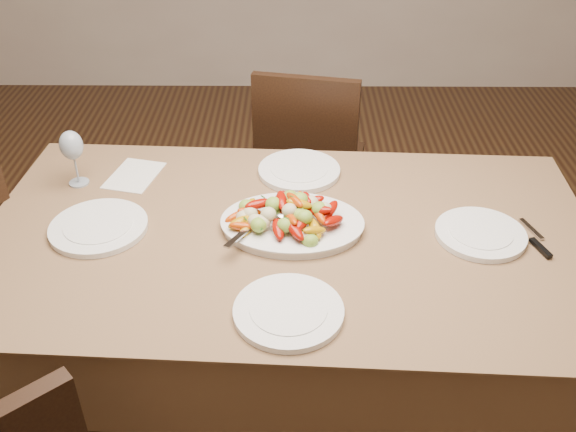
# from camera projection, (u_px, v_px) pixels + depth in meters

# --- Properties ---
(floor) EXTENTS (6.00, 6.00, 0.00)m
(floor) POSITION_uv_depth(u_px,v_px,m) (308.00, 422.00, 2.26)
(floor) COLOR #352010
(floor) RESTS_ON ground
(dining_table) EXTENTS (1.89, 1.13, 0.76)m
(dining_table) POSITION_uv_depth(u_px,v_px,m) (288.00, 326.00, 2.13)
(dining_table) COLOR brown
(dining_table) RESTS_ON ground
(chair_far) EXTENTS (0.49, 0.49, 0.95)m
(chair_far) POSITION_uv_depth(u_px,v_px,m) (312.00, 162.00, 2.84)
(chair_far) COLOR black
(chair_far) RESTS_ON ground
(serving_platter) EXTENTS (0.43, 0.33, 0.02)m
(serving_platter) POSITION_uv_depth(u_px,v_px,m) (292.00, 225.00, 1.92)
(serving_platter) COLOR white
(serving_platter) RESTS_ON dining_table
(roasted_vegetables) EXTENTS (0.35, 0.25, 0.09)m
(roasted_vegetables) POSITION_uv_depth(u_px,v_px,m) (292.00, 210.00, 1.89)
(roasted_vegetables) COLOR #840B02
(roasted_vegetables) RESTS_ON serving_platter
(serving_spoon) EXTENTS (0.28, 0.18, 0.03)m
(serving_spoon) POSITION_uv_depth(u_px,v_px,m) (269.00, 222.00, 1.88)
(serving_spoon) COLOR #9EA0A8
(serving_spoon) RESTS_ON serving_platter
(plate_left) EXTENTS (0.29, 0.29, 0.02)m
(plate_left) POSITION_uv_depth(u_px,v_px,m) (99.00, 227.00, 1.92)
(plate_left) COLOR white
(plate_left) RESTS_ON dining_table
(plate_right) EXTENTS (0.27, 0.27, 0.02)m
(plate_right) POSITION_uv_depth(u_px,v_px,m) (480.00, 234.00, 1.89)
(plate_right) COLOR white
(plate_right) RESTS_ON dining_table
(plate_far) EXTENTS (0.28, 0.28, 0.02)m
(plate_far) POSITION_uv_depth(u_px,v_px,m) (299.00, 171.00, 2.20)
(plate_far) COLOR white
(plate_far) RESTS_ON dining_table
(plate_near) EXTENTS (0.28, 0.28, 0.02)m
(plate_near) POSITION_uv_depth(u_px,v_px,m) (289.00, 312.00, 1.62)
(plate_near) COLOR white
(plate_near) RESTS_ON dining_table
(wine_glass) EXTENTS (0.08, 0.08, 0.20)m
(wine_glass) POSITION_uv_depth(u_px,v_px,m) (74.00, 157.00, 2.09)
(wine_glass) COLOR #8C99A5
(wine_glass) RESTS_ON dining_table
(menu_card) EXTENTS (0.19, 0.24, 0.00)m
(menu_card) POSITION_uv_depth(u_px,v_px,m) (134.00, 175.00, 2.19)
(menu_card) COLOR silver
(menu_card) RESTS_ON dining_table
(table_knife) EXTENTS (0.08, 0.20, 0.01)m
(table_knife) POSITION_uv_depth(u_px,v_px,m) (536.00, 240.00, 1.87)
(table_knife) COLOR #9EA0A8
(table_knife) RESTS_ON dining_table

